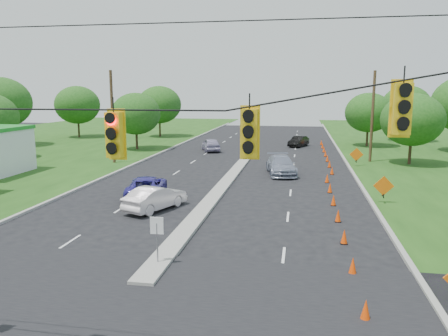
# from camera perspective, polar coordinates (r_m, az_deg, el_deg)

# --- Properties ---
(curb_left) EXTENTS (0.25, 110.00, 0.16)m
(curb_left) POSITION_cam_1_polar(r_m,az_deg,el_deg) (43.59, -11.23, 0.55)
(curb_left) COLOR gray
(curb_left) RESTS_ON ground
(curb_right) EXTENTS (0.25, 110.00, 0.16)m
(curb_right) POSITION_cam_1_polar(r_m,az_deg,el_deg) (40.93, 16.19, -0.26)
(curb_right) COLOR gray
(curb_right) RESTS_ON ground
(median) EXTENTS (1.00, 34.00, 0.18)m
(median) POSITION_cam_1_polar(r_m,az_deg,el_deg) (32.33, -0.17, -2.52)
(median) COLOR gray
(median) RESTS_ON ground
(median_sign) EXTENTS (0.55, 0.06, 2.05)m
(median_sign) POSITION_cam_1_polar(r_m,az_deg,el_deg) (17.88, -8.75, -8.17)
(median_sign) COLOR gray
(median_sign) RESTS_ON ground
(signal_span) EXTENTS (25.60, 0.32, 9.00)m
(signal_span) POSITION_cam_1_polar(r_m,az_deg,el_deg) (10.85, -21.37, -1.49)
(signal_span) COLOR #422D1C
(signal_span) RESTS_ON ground
(utility_pole_far_left) EXTENTS (0.28, 0.28, 9.00)m
(utility_pole_far_left) POSITION_cam_1_polar(r_m,az_deg,el_deg) (44.02, -14.36, 6.42)
(utility_pole_far_left) COLOR #422D1C
(utility_pole_far_left) RESTS_ON ground
(utility_pole_far_right) EXTENTS (0.28, 0.28, 9.00)m
(utility_pole_far_right) POSITION_cam_1_polar(r_m,az_deg,el_deg) (45.67, 18.81, 6.32)
(utility_pole_far_right) COLOR #422D1C
(utility_pole_far_right) RESTS_ON ground
(cone_0) EXTENTS (0.32, 0.32, 0.70)m
(cone_0) POSITION_cam_1_polar(r_m,az_deg,el_deg) (14.82, 18.01, -17.20)
(cone_0) COLOR #FD4406
(cone_0) RESTS_ON ground
(cone_1) EXTENTS (0.32, 0.32, 0.70)m
(cone_1) POSITION_cam_1_polar(r_m,az_deg,el_deg) (17.98, 16.47, -12.15)
(cone_1) COLOR #FD4406
(cone_1) RESTS_ON ground
(cone_2) EXTENTS (0.32, 0.32, 0.70)m
(cone_2) POSITION_cam_1_polar(r_m,az_deg,el_deg) (21.25, 15.43, -8.62)
(cone_2) COLOR #FD4406
(cone_2) RESTS_ON ground
(cone_3) EXTENTS (0.32, 0.32, 0.70)m
(cone_3) POSITION_cam_1_polar(r_m,az_deg,el_deg) (24.58, 14.68, -6.04)
(cone_3) COLOR #FD4406
(cone_3) RESTS_ON ground
(cone_4) EXTENTS (0.32, 0.32, 0.70)m
(cone_4) POSITION_cam_1_polar(r_m,az_deg,el_deg) (27.96, 14.12, -4.08)
(cone_4) COLOR #FD4406
(cone_4) RESTS_ON ground
(cone_5) EXTENTS (0.32, 0.32, 0.70)m
(cone_5) POSITION_cam_1_polar(r_m,az_deg,el_deg) (31.36, 13.68, -2.54)
(cone_5) COLOR #FD4406
(cone_5) RESTS_ON ground
(cone_6) EXTENTS (0.32, 0.32, 0.70)m
(cone_6) POSITION_cam_1_polar(r_m,az_deg,el_deg) (34.78, 13.32, -1.31)
(cone_6) COLOR #FD4406
(cone_6) RESTS_ON ground
(cone_7) EXTENTS (0.32, 0.32, 0.70)m
(cone_7) POSITION_cam_1_polar(r_m,az_deg,el_deg) (38.25, 13.93, -0.32)
(cone_7) COLOR #FD4406
(cone_7) RESTS_ON ground
(cone_8) EXTENTS (0.32, 0.32, 0.70)m
(cone_8) POSITION_cam_1_polar(r_m,az_deg,el_deg) (41.70, 13.62, 0.53)
(cone_8) COLOR #FD4406
(cone_8) RESTS_ON ground
(cone_9) EXTENTS (0.32, 0.32, 0.70)m
(cone_9) POSITION_cam_1_polar(r_m,az_deg,el_deg) (45.15, 13.35, 1.25)
(cone_9) COLOR #FD4406
(cone_9) RESTS_ON ground
(cone_10) EXTENTS (0.32, 0.32, 0.70)m
(cone_10) POSITION_cam_1_polar(r_m,az_deg,el_deg) (48.61, 13.12, 1.86)
(cone_10) COLOR #FD4406
(cone_10) RESTS_ON ground
(cone_11) EXTENTS (0.32, 0.32, 0.70)m
(cone_11) POSITION_cam_1_polar(r_m,az_deg,el_deg) (52.07, 12.92, 2.40)
(cone_11) COLOR #FD4406
(cone_11) RESTS_ON ground
(cone_12) EXTENTS (0.32, 0.32, 0.70)m
(cone_12) POSITION_cam_1_polar(r_m,az_deg,el_deg) (55.54, 12.75, 2.87)
(cone_12) COLOR #FD4406
(cone_12) RESTS_ON ground
(cone_13) EXTENTS (0.32, 0.32, 0.70)m
(cone_13) POSITION_cam_1_polar(r_m,az_deg,el_deg) (59.01, 12.59, 3.28)
(cone_13) COLOR #FD4406
(cone_13) RESTS_ON ground
(work_sign_1) EXTENTS (1.27, 0.58, 1.37)m
(work_sign_1) POSITION_cam_1_polar(r_m,az_deg,el_deg) (29.16, 20.12, -2.32)
(work_sign_1) COLOR black
(work_sign_1) RESTS_ON ground
(work_sign_2) EXTENTS (1.27, 0.58, 1.37)m
(work_sign_2) POSITION_cam_1_polar(r_m,az_deg,el_deg) (42.80, 16.91, 1.62)
(work_sign_2) COLOR black
(work_sign_2) RESTS_ON ground
(tree_3) EXTENTS (7.56, 7.56, 8.82)m
(tree_3) POSITION_cam_1_polar(r_m,az_deg,el_deg) (62.61, -27.16, 7.60)
(tree_3) COLOR black
(tree_3) RESTS_ON ground
(tree_4) EXTENTS (6.72, 6.72, 7.84)m
(tree_4) POSITION_cam_1_polar(r_m,az_deg,el_deg) (70.59, -18.60, 7.82)
(tree_4) COLOR black
(tree_4) RESTS_ON ground
(tree_5) EXTENTS (5.88, 5.88, 6.86)m
(tree_5) POSITION_cam_1_polar(r_m,az_deg,el_deg) (53.82, -11.44, 6.96)
(tree_5) COLOR black
(tree_5) RESTS_ON ground
(tree_6) EXTENTS (6.72, 6.72, 7.84)m
(tree_6) POSITION_cam_1_polar(r_m,az_deg,el_deg) (68.58, -8.45, 8.18)
(tree_6) COLOR black
(tree_6) RESTS_ON ground
(tree_9) EXTENTS (5.88, 5.88, 6.86)m
(tree_9) POSITION_cam_1_polar(r_m,az_deg,el_deg) (45.37, 23.38, 5.81)
(tree_9) COLOR black
(tree_9) RESTS_ON ground
(tree_11) EXTENTS (6.72, 6.72, 7.84)m
(tree_11) POSITION_cam_1_polar(r_m,az_deg,el_deg) (66.68, 22.67, 7.47)
(tree_11) COLOR black
(tree_11) RESTS_ON ground
(tree_12) EXTENTS (5.88, 5.88, 6.86)m
(tree_12) POSITION_cam_1_polar(r_m,az_deg,el_deg) (58.74, 18.36, 6.89)
(tree_12) COLOR black
(tree_12) RESTS_ON ground
(white_sedan) EXTENTS (3.04, 4.60, 1.43)m
(white_sedan) POSITION_cam_1_polar(r_m,az_deg,el_deg) (26.45, -8.95, -3.88)
(white_sedan) COLOR silver
(white_sedan) RESTS_ON ground
(blue_pickup) EXTENTS (3.44, 5.55, 1.43)m
(blue_pickup) POSITION_cam_1_polar(r_m,az_deg,el_deg) (29.62, -10.05, -2.42)
(blue_pickup) COLOR navy
(blue_pickup) RESTS_ON ground
(silver_car_far) EXTENTS (3.12, 5.74, 1.58)m
(silver_car_far) POSITION_cam_1_polar(r_m,az_deg,el_deg) (37.48, 7.47, 0.36)
(silver_car_far) COLOR gray
(silver_car_far) RESTS_ON ground
(silver_car_oncoming) EXTENTS (3.23, 4.85, 1.54)m
(silver_car_oncoming) POSITION_cam_1_polar(r_m,az_deg,el_deg) (51.83, -1.72, 3.08)
(silver_car_oncoming) COLOR #A098B7
(silver_car_oncoming) RESTS_ON ground
(dark_car_receding) EXTENTS (2.78, 4.28, 1.33)m
(dark_car_receding) POSITION_cam_1_polar(r_m,az_deg,el_deg) (56.86, 9.71, 3.45)
(dark_car_receding) COLOR black
(dark_car_receding) RESTS_ON ground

